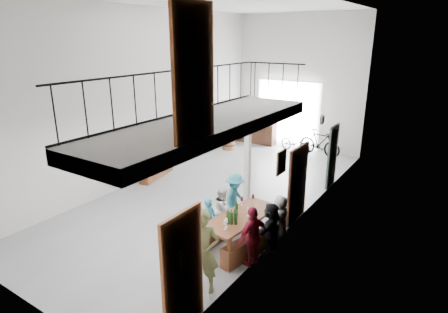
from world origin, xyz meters
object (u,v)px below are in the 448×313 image
Objects in this scene: host_standing at (204,252)px; bicycle_near at (296,143)px; side_bench at (156,171)px; bench_inner at (220,230)px; serving_counter at (256,132)px; tasting_table at (241,219)px; oak_barrel at (229,140)px.

host_standing is 9.46m from bicycle_near.
bench_inner is at bearing -28.16° from side_bench.
serving_counter is (0.75, 5.68, 0.26)m from side_bench.
bicycle_near is (-1.88, 7.54, -0.31)m from tasting_table.
serving_counter is at bearing 72.50° from oak_barrel.
tasting_table is 5.23m from side_bench.
bench_inner is 8.54m from serving_counter.
host_standing reaches higher than side_bench.
oak_barrel is (-4.43, 6.39, -0.29)m from tasting_table.
oak_barrel is at bearing 97.31° from host_standing.
serving_counter reaches higher than bicycle_near.
host_standing is (0.82, -1.74, 0.60)m from bench_inner.
tasting_table is at bearing -148.05° from bicycle_near.
bench_inner is at bearing -179.51° from tasting_table.
oak_barrel reaches higher than tasting_table.
host_standing is at bearing -77.60° from tasting_table.
serving_counter is 10.46m from host_standing.
tasting_table is 7.78m from oak_barrel.
bench_inner is at bearing -68.55° from serving_counter.
oak_barrel reaches higher than bench_inner.
side_bench is 0.98× the size of host_standing.
serving_counter reaches higher than bench_inner.
side_bench is at bearing 160.27° from tasting_table.
bicycle_near is (2.07, -0.38, -0.08)m from serving_counter.
bicycle_near is (2.82, 5.30, 0.17)m from side_bench.
host_standing is (4.63, -8.07, 0.40)m from oak_barrel.
serving_counter is 1.11× the size of host_standing.
serving_counter reaches higher than side_bench.
bicycle_near is (2.55, 1.15, -0.02)m from oak_barrel.
bench_inner is 1.16× the size of side_bench.
tasting_table is at bearing 74.11° from host_standing.
oak_barrel is 1.60m from serving_counter.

